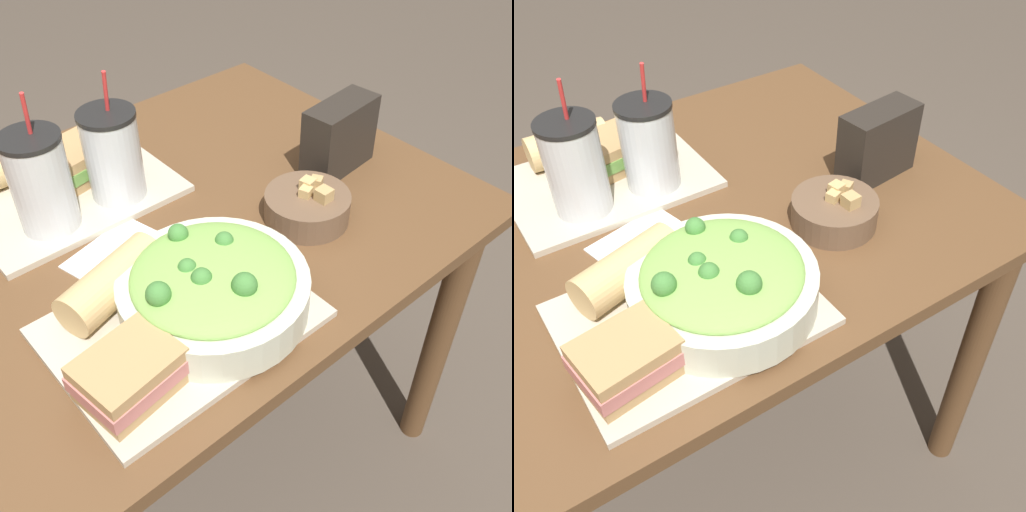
% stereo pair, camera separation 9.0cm
% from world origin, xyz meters
% --- Properties ---
extents(ground_plane, '(12.00, 12.00, 0.00)m').
position_xyz_m(ground_plane, '(0.00, 0.00, 0.00)').
color(ground_plane, '#4C4238').
extents(dining_table, '(1.32, 0.81, 0.76)m').
position_xyz_m(dining_table, '(0.00, 0.00, 0.65)').
color(dining_table, brown).
rests_on(dining_table, ground_plane).
extents(tray_near, '(0.37, 0.28, 0.01)m').
position_xyz_m(tray_near, '(-0.00, -0.22, 0.77)').
color(tray_near, '#BCB29E').
rests_on(tray_near, dining_table).
extents(tray_far, '(0.37, 0.28, 0.01)m').
position_xyz_m(tray_far, '(0.03, 0.18, 0.77)').
color(tray_far, '#BCB29E').
rests_on(tray_far, dining_table).
extents(salad_bowl, '(0.28, 0.28, 0.10)m').
position_xyz_m(salad_bowl, '(0.05, -0.23, 0.81)').
color(salad_bowl, beige).
rests_on(salad_bowl, tray_near).
extents(soup_bowl, '(0.15, 0.15, 0.07)m').
position_xyz_m(soup_bowl, '(0.32, -0.16, 0.79)').
color(soup_bowl, brown).
rests_on(soup_bowl, dining_table).
extents(sandwich_near, '(0.14, 0.12, 0.06)m').
position_xyz_m(sandwich_near, '(-0.12, -0.28, 0.80)').
color(sandwich_near, tan).
rests_on(sandwich_near, tray_near).
extents(baguette_near, '(0.18, 0.12, 0.07)m').
position_xyz_m(baguette_near, '(-0.05, -0.12, 0.81)').
color(baguette_near, tan).
rests_on(baguette_near, tray_near).
extents(sandwich_far, '(0.14, 0.13, 0.06)m').
position_xyz_m(sandwich_far, '(0.08, 0.21, 0.80)').
color(sandwich_far, tan).
rests_on(sandwich_far, tray_far).
extents(baguette_far, '(0.16, 0.07, 0.07)m').
position_xyz_m(baguette_far, '(0.00, 0.28, 0.81)').
color(baguette_far, tan).
rests_on(baguette_far, tray_far).
extents(drink_cup_dark, '(0.10, 0.10, 0.25)m').
position_xyz_m(drink_cup_dark, '(-0.03, 0.11, 0.85)').
color(drink_cup_dark, silver).
rests_on(drink_cup_dark, tray_far).
extents(drink_cup_red, '(0.10, 0.10, 0.24)m').
position_xyz_m(drink_cup_red, '(0.10, 0.11, 0.85)').
color(drink_cup_red, silver).
rests_on(drink_cup_red, tray_far).
extents(chip_bag, '(0.16, 0.08, 0.14)m').
position_xyz_m(chip_bag, '(0.48, -0.09, 0.83)').
color(chip_bag, '#28231E').
rests_on(chip_bag, dining_table).
extents(napkin_folded, '(0.18, 0.15, 0.00)m').
position_xyz_m(napkin_folded, '(0.01, -0.02, 0.76)').
color(napkin_folded, white).
rests_on(napkin_folded, dining_table).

